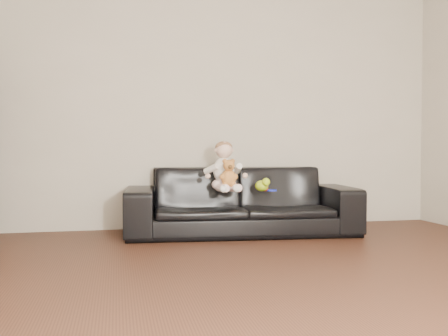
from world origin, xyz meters
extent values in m
plane|color=#422417|center=(0.00, 0.00, 0.00)|extent=(5.50, 5.50, 0.00)
plane|color=#BCB29E|center=(0.00, 2.75, 1.30)|extent=(5.00, 0.00, 5.00)
imported|color=black|center=(0.21, 2.25, 0.32)|extent=(2.26, 1.04, 0.64)
ellipsoid|color=#FDD7D6|center=(0.02, 2.14, 0.49)|extent=(0.28, 0.26, 0.13)
ellipsoid|color=white|center=(0.02, 2.16, 0.62)|extent=(0.24, 0.22, 0.24)
sphere|color=beige|center=(0.02, 2.14, 0.81)|extent=(0.20, 0.20, 0.16)
ellipsoid|color=#8C603F|center=(0.02, 2.15, 0.84)|extent=(0.20, 0.20, 0.11)
cylinder|color=#FDD7D6|center=(-0.03, 1.99, 0.47)|extent=(0.12, 0.21, 0.08)
cylinder|color=#FDD7D6|center=(0.07, 1.99, 0.47)|extent=(0.12, 0.21, 0.08)
sphere|color=white|center=(-0.04, 1.89, 0.47)|extent=(0.08, 0.08, 0.07)
sphere|color=white|center=(0.08, 1.89, 0.47)|extent=(0.08, 0.08, 0.07)
cylinder|color=white|center=(-0.11, 2.11, 0.64)|extent=(0.10, 0.18, 0.11)
cylinder|color=white|center=(0.15, 2.11, 0.64)|extent=(0.10, 0.18, 0.11)
ellipsoid|color=#C07A36|center=(0.03, 1.99, 0.56)|extent=(0.15, 0.13, 0.16)
sphere|color=#C07A36|center=(0.03, 1.98, 0.67)|extent=(0.12, 0.12, 0.11)
sphere|color=#C07A36|center=(-0.01, 1.99, 0.71)|extent=(0.05, 0.05, 0.04)
sphere|color=#C07A36|center=(0.07, 1.99, 0.71)|extent=(0.05, 0.05, 0.04)
sphere|color=#593819|center=(0.03, 1.93, 0.66)|extent=(0.05, 0.05, 0.04)
ellipsoid|color=#B2DC19|center=(0.37, 2.07, 0.47)|extent=(0.17, 0.18, 0.10)
sphere|color=red|center=(0.40, 2.06, 0.45)|extent=(0.08, 0.08, 0.06)
cylinder|color=#1A29D6|center=(0.47, 2.08, 0.43)|extent=(0.13, 0.13, 0.01)
camera|label=1|loc=(-0.97, -2.43, 0.81)|focal=40.00mm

